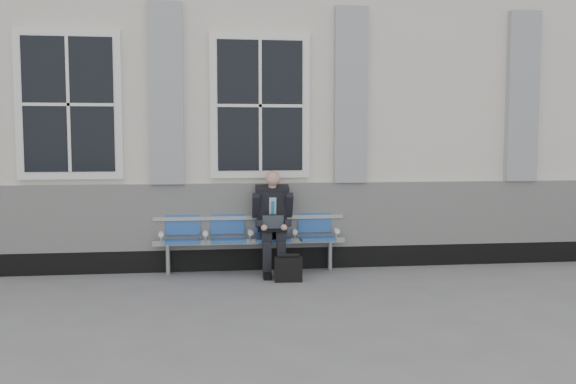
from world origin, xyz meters
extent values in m
plane|color=slate|center=(0.00, 0.00, 0.00)|extent=(70.00, 70.00, 0.00)
cube|color=silver|center=(0.00, 3.50, 2.10)|extent=(14.00, 4.00, 4.20)
cube|color=black|center=(0.00, 1.47, 0.15)|extent=(14.00, 0.10, 0.30)
cube|color=silver|center=(0.00, 1.46, 0.75)|extent=(14.00, 0.08, 0.90)
cube|color=#999C9F|center=(-0.90, 1.44, 2.40)|extent=(0.45, 0.14, 2.40)
cube|color=#999C9F|center=(1.60, 1.44, 2.40)|extent=(0.45, 0.14, 2.40)
cube|color=#999C9F|center=(4.10, 1.44, 2.40)|extent=(0.45, 0.14, 2.40)
cube|color=white|center=(-2.15, 1.46, 2.25)|extent=(1.35, 0.10, 1.95)
cube|color=black|center=(-2.15, 1.41, 2.25)|extent=(1.15, 0.02, 1.75)
cube|color=white|center=(0.35, 1.46, 2.25)|extent=(1.35, 0.10, 1.95)
cube|color=black|center=(0.35, 1.41, 2.25)|extent=(1.15, 0.02, 1.75)
cube|color=#9EA0A3|center=(0.20, 1.30, 0.42)|extent=(2.60, 0.07, 0.07)
cube|color=#9EA0A3|center=(0.20, 1.42, 0.73)|extent=(2.60, 0.05, 0.05)
cylinder|color=#9EA0A3|center=(-0.90, 1.30, 0.20)|extent=(0.06, 0.06, 0.39)
cylinder|color=#9EA0A3|center=(1.30, 1.30, 0.20)|extent=(0.06, 0.06, 0.39)
cube|color=#204E9B|center=(-0.70, 1.22, 0.45)|extent=(0.46, 0.42, 0.07)
cube|color=#204E9B|center=(-0.70, 1.43, 0.71)|extent=(0.46, 0.10, 0.40)
cube|color=#204E9B|center=(-0.10, 1.22, 0.45)|extent=(0.46, 0.42, 0.07)
cube|color=#204E9B|center=(-0.10, 1.43, 0.71)|extent=(0.46, 0.10, 0.40)
cube|color=#204E9B|center=(0.50, 1.22, 0.45)|extent=(0.46, 0.42, 0.07)
cube|color=#204E9B|center=(0.50, 1.43, 0.71)|extent=(0.46, 0.10, 0.40)
cube|color=#204E9B|center=(1.10, 1.22, 0.45)|extent=(0.46, 0.42, 0.07)
cube|color=#204E9B|center=(1.10, 1.43, 0.71)|extent=(0.46, 0.10, 0.40)
cylinder|color=white|center=(-0.98, 1.25, 0.55)|extent=(0.07, 0.12, 0.07)
cylinder|color=white|center=(-0.40, 1.25, 0.55)|extent=(0.07, 0.12, 0.07)
cylinder|color=white|center=(0.20, 1.25, 0.55)|extent=(0.07, 0.12, 0.07)
cylinder|color=white|center=(0.80, 1.25, 0.55)|extent=(0.07, 0.12, 0.07)
cylinder|color=white|center=(1.38, 1.25, 0.55)|extent=(0.07, 0.12, 0.07)
cube|color=black|center=(0.39, 0.88, 0.04)|extent=(0.11, 0.25, 0.08)
cube|color=black|center=(0.58, 0.87, 0.04)|extent=(0.11, 0.25, 0.08)
cube|color=black|center=(0.39, 0.93, 0.25)|extent=(0.12, 0.13, 0.47)
cube|color=black|center=(0.58, 0.92, 0.25)|extent=(0.12, 0.13, 0.47)
cube|color=black|center=(0.40, 1.14, 0.54)|extent=(0.15, 0.42, 0.13)
cube|color=black|center=(0.58, 1.13, 0.54)|extent=(0.15, 0.42, 0.13)
cube|color=black|center=(0.50, 1.32, 0.84)|extent=(0.40, 0.33, 0.59)
cube|color=#BDCEF9|center=(0.49, 1.21, 0.86)|extent=(0.10, 0.09, 0.33)
cube|color=teal|center=(0.49, 1.20, 0.84)|extent=(0.04, 0.08, 0.28)
cube|color=black|center=(0.50, 1.29, 1.12)|extent=(0.45, 0.24, 0.13)
cylinder|color=#D89C87|center=(0.50, 1.24, 1.19)|extent=(0.10, 0.10, 0.09)
sphere|color=#D89C87|center=(0.49, 1.19, 1.28)|extent=(0.20, 0.20, 0.20)
cube|color=black|center=(0.27, 1.23, 0.92)|extent=(0.10, 0.27, 0.35)
cube|color=black|center=(0.72, 1.22, 0.92)|extent=(0.10, 0.27, 0.35)
cube|color=black|center=(0.30, 1.06, 0.69)|extent=(0.09, 0.29, 0.13)
cube|color=black|center=(0.68, 1.05, 0.69)|extent=(0.09, 0.29, 0.13)
sphere|color=#D89C87|center=(0.35, 0.93, 0.66)|extent=(0.08, 0.08, 0.08)
sphere|color=#D89C87|center=(0.61, 0.92, 0.66)|extent=(0.08, 0.08, 0.08)
cube|color=black|center=(0.49, 1.00, 0.61)|extent=(0.32, 0.23, 0.02)
cube|color=black|center=(0.49, 1.11, 0.71)|extent=(0.31, 0.10, 0.20)
cube|color=black|center=(0.49, 1.10, 0.71)|extent=(0.28, 0.07, 0.17)
cube|color=black|center=(0.64, 0.67, 0.16)|extent=(0.36, 0.17, 0.31)
cylinder|color=black|center=(0.64, 0.67, 0.33)|extent=(0.28, 0.07, 0.06)
camera|label=1|loc=(-0.39, -7.27, 1.83)|focal=40.00mm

